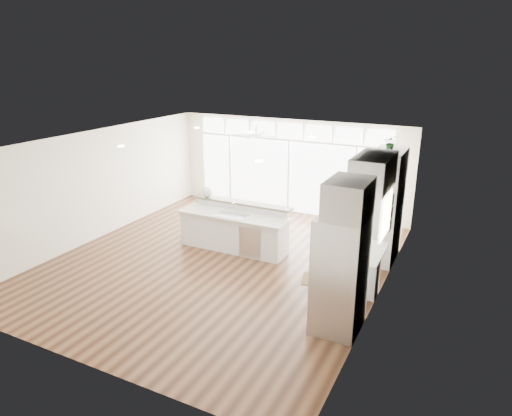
% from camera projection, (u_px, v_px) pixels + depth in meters
% --- Properties ---
extents(floor, '(7.00, 8.00, 0.02)m').
position_uv_depth(floor, '(220.00, 262.00, 10.23)').
color(floor, '#3E2213').
rests_on(floor, ground).
extents(ceiling, '(7.00, 8.00, 0.02)m').
position_uv_depth(ceiling, '(217.00, 142.00, 9.37)').
color(ceiling, silver).
rests_on(ceiling, wall_back).
extents(wall_back, '(7.00, 0.04, 2.70)m').
position_uv_depth(wall_back, '(290.00, 166.00, 13.19)').
color(wall_back, white).
rests_on(wall_back, floor).
extents(wall_front, '(7.00, 0.04, 2.70)m').
position_uv_depth(wall_front, '(72.00, 283.00, 6.41)').
color(wall_front, white).
rests_on(wall_front, floor).
extents(wall_left, '(0.04, 8.00, 2.70)m').
position_uv_depth(wall_left, '(97.00, 185.00, 11.29)').
color(wall_left, white).
rests_on(wall_left, floor).
extents(wall_right, '(0.04, 8.00, 2.70)m').
position_uv_depth(wall_right, '(383.00, 231.00, 8.32)').
color(wall_right, white).
rests_on(wall_right, floor).
extents(glass_wall, '(5.80, 0.06, 2.08)m').
position_uv_depth(glass_wall, '(289.00, 177.00, 13.24)').
color(glass_wall, white).
rests_on(glass_wall, wall_back).
extents(transom_row, '(5.90, 0.06, 0.40)m').
position_uv_depth(transom_row, '(290.00, 131.00, 12.82)').
color(transom_row, white).
rests_on(transom_row, wall_back).
extents(desk_window, '(0.04, 0.85, 0.85)m').
position_uv_depth(desk_window, '(385.00, 215.00, 8.52)').
color(desk_window, white).
rests_on(desk_window, wall_right).
extents(ceiling_fan, '(1.16, 1.16, 0.32)m').
position_uv_depth(ceiling_fan, '(256.00, 132.00, 12.03)').
color(ceiling_fan, white).
rests_on(ceiling_fan, ceiling).
extents(recessed_lights, '(3.40, 3.00, 0.02)m').
position_uv_depth(recessed_lights, '(222.00, 141.00, 9.55)').
color(recessed_lights, white).
rests_on(recessed_lights, ceiling).
extents(oven_cabinet, '(0.64, 1.20, 2.50)m').
position_uv_depth(oven_cabinet, '(385.00, 206.00, 10.01)').
color(oven_cabinet, white).
rests_on(oven_cabinet, floor).
extents(desk_nook, '(0.72, 1.30, 0.76)m').
position_uv_depth(desk_nook, '(363.00, 268.00, 9.04)').
color(desk_nook, white).
rests_on(desk_nook, floor).
extents(upper_cabinets, '(0.64, 1.30, 0.64)m').
position_uv_depth(upper_cabinets, '(373.00, 172.00, 8.39)').
color(upper_cabinets, white).
rests_on(upper_cabinets, wall_right).
extents(refrigerator, '(0.76, 0.90, 2.00)m').
position_uv_depth(refrigerator, '(340.00, 274.00, 7.45)').
color(refrigerator, silver).
rests_on(refrigerator, floor).
extents(fridge_cabinet, '(0.64, 0.90, 0.60)m').
position_uv_depth(fridge_cabinet, '(349.00, 199.00, 7.01)').
color(fridge_cabinet, white).
rests_on(fridge_cabinet, wall_right).
extents(framed_photos, '(0.06, 0.22, 0.80)m').
position_uv_depth(framed_photos, '(391.00, 213.00, 9.10)').
color(framed_photos, black).
rests_on(framed_photos, wall_right).
extents(kitchen_island, '(2.68, 1.02, 1.06)m').
position_uv_depth(kitchen_island, '(233.00, 228.00, 10.73)').
color(kitchen_island, white).
rests_on(kitchen_island, floor).
extents(rug, '(0.92, 0.77, 0.01)m').
position_uv_depth(rug, '(321.00, 280.00, 9.37)').
color(rug, '#3A2612').
rests_on(rug, floor).
extents(office_chair, '(0.68, 0.65, 1.03)m').
position_uv_depth(office_chair, '(345.00, 271.00, 8.65)').
color(office_chair, black).
rests_on(office_chair, floor).
extents(fishbowl, '(0.28, 0.28, 0.26)m').
position_uv_depth(fishbowl, '(207.00, 192.00, 11.26)').
color(fishbowl, silver).
rests_on(fishbowl, kitchen_island).
extents(monitor, '(0.14, 0.49, 0.40)m').
position_uv_depth(monitor, '(361.00, 241.00, 8.89)').
color(monitor, black).
rests_on(monitor, desk_nook).
extents(keyboard, '(0.11, 0.28, 0.01)m').
position_uv_depth(keyboard, '(352.00, 248.00, 9.02)').
color(keyboard, silver).
rests_on(keyboard, desk_nook).
extents(potted_plant, '(0.30, 0.33, 0.24)m').
position_uv_depth(potted_plant, '(391.00, 144.00, 9.58)').
color(potted_plant, '#2A622A').
rests_on(potted_plant, oven_cabinet).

